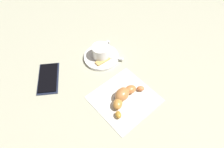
% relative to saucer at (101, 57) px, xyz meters
% --- Properties ---
extents(ground_plane, '(1.80, 1.80, 0.00)m').
position_rel_saucer_xyz_m(ground_plane, '(-0.11, 0.01, -0.01)').
color(ground_plane, '#A6A68E').
extents(saucer, '(0.13, 0.13, 0.01)m').
position_rel_saucer_xyz_m(saucer, '(0.00, 0.00, 0.00)').
color(saucer, white).
rests_on(saucer, ground).
extents(espresso_cup, '(0.07, 0.09, 0.05)m').
position_rel_saucer_xyz_m(espresso_cup, '(0.00, -0.00, 0.03)').
color(espresso_cup, white).
rests_on(espresso_cup, saucer).
extents(teaspoon, '(0.09, 0.11, 0.01)m').
position_rel_saucer_xyz_m(teaspoon, '(-0.00, -0.00, 0.01)').
color(teaspoon, silver).
rests_on(teaspoon, saucer).
extents(sugar_packet, '(0.03, 0.06, 0.01)m').
position_rel_saucer_xyz_m(sugar_packet, '(-0.03, 0.01, 0.01)').
color(sugar_packet, tan).
rests_on(sugar_packet, saucer).
extents(napkin, '(0.22, 0.23, 0.00)m').
position_rel_saucer_xyz_m(napkin, '(-0.20, 0.01, -0.00)').
color(napkin, silver).
rests_on(napkin, ground).
extents(croissant, '(0.10, 0.14, 0.04)m').
position_rel_saucer_xyz_m(croissant, '(-0.20, 0.02, 0.01)').
color(croissant, '#C46E3E').
rests_on(croissant, napkin).
extents(cell_phone, '(0.15, 0.12, 0.01)m').
position_rel_saucer_xyz_m(cell_phone, '(-0.00, 0.21, -0.00)').
color(cell_phone, '#1B2236').
rests_on(cell_phone, ground).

